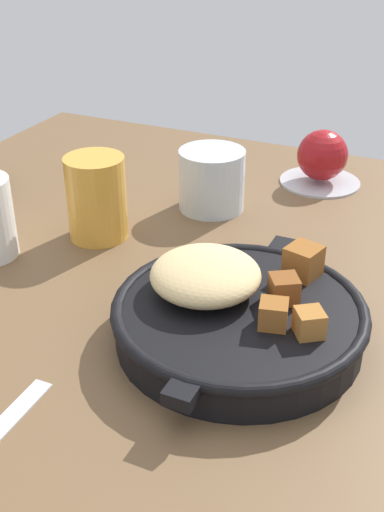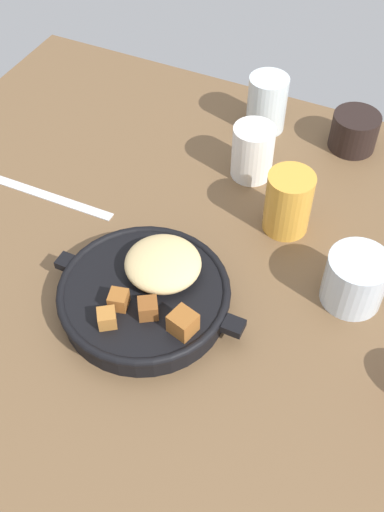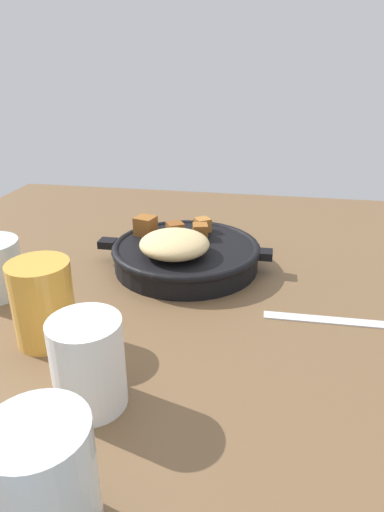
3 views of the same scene
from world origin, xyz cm
name	(u,v)px [view 2 (image 2 of 3)]	position (x,y,z in cm)	size (l,w,h in cm)	color
ground_plane	(164,282)	(0.00, 0.00, -1.20)	(101.04, 96.22, 2.40)	brown
cast_iron_skillet	(149,293)	(0.56, -5.13, 2.63)	(27.17, 22.86, 7.01)	black
butter_knife	(48,196)	(-23.69, 6.72, 0.18)	(22.57, 1.60, 0.36)	silver
water_glass_short	(355,279)	(24.53, 7.57, 3.82)	(8.29, 8.29, 7.65)	silver
white_creamer_pitcher	(253,152)	(3.04, 25.35, 4.48)	(6.62, 6.62, 8.96)	white
water_glass_tall	(267,103)	(0.72, 37.80, 4.89)	(6.72, 6.72, 9.78)	silver
coffee_mug_dark	(354,131)	(15.91, 39.04, 3.11)	(7.85, 7.85, 6.22)	black
juice_glass_amber	(288,202)	(11.99, 16.52, 4.86)	(6.85, 6.85, 9.72)	gold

